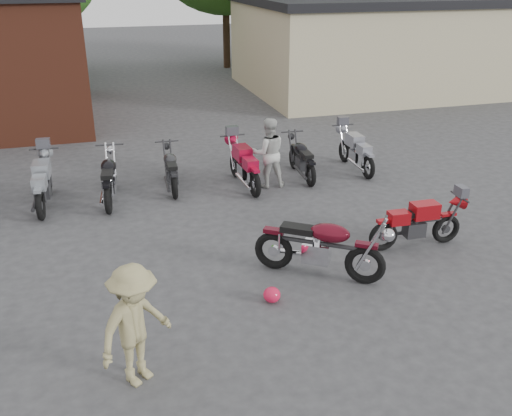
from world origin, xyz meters
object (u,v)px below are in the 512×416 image
object	(u,v)px
vintage_motorcycle	(322,243)
row_bike_1	(43,181)
sportbike	(418,221)
row_bike_5	(302,156)
row_bike_4	(244,163)
person_tan	(135,326)
person_light	(268,153)
row_bike_6	(356,149)
row_bike_2	(109,176)
row_bike_3	(171,167)
helmet	(272,295)

from	to	relation	value
vintage_motorcycle	row_bike_1	world-z (taller)	vintage_motorcycle
sportbike	row_bike_5	xyz separation A→B (m)	(-0.73, 4.23, 0.01)
row_bike_4	row_bike_5	world-z (taller)	row_bike_4
person_tan	row_bike_5	distance (m)	8.09
vintage_motorcycle	sportbike	xyz separation A→B (m)	(2.17, 0.54, -0.11)
vintage_motorcycle	row_bike_5	distance (m)	4.98
person_light	row_bike_6	xyz separation A→B (m)	(2.53, 0.51, -0.28)
vintage_motorcycle	row_bike_2	xyz separation A→B (m)	(-3.24, 4.52, -0.05)
row_bike_1	row_bike_3	size ratio (longest dim) A/B	1.12
person_tan	row_bike_1	size ratio (longest dim) A/B	0.82
vintage_motorcycle	person_light	xyz separation A→B (m)	(0.44, 4.38, 0.20)
sportbike	row_bike_5	bearing A→B (deg)	101.33
person_light	row_bike_4	world-z (taller)	person_light
person_light	row_bike_2	distance (m)	3.70
vintage_motorcycle	sportbike	distance (m)	2.24
person_light	person_tan	xyz separation A→B (m)	(-3.68, -6.20, -0.01)
helmet	person_tan	distance (m)	2.63
person_light	row_bike_6	size ratio (longest dim) A/B	0.88
row_bike_2	row_bike_6	distance (m)	6.22
row_bike_3	row_bike_5	world-z (taller)	row_bike_5
person_light	row_bike_2	world-z (taller)	person_light
sportbike	person_tan	xyz separation A→B (m)	(-5.41, -2.36, 0.31)
sportbike	helmet	bearing A→B (deg)	-159.83
row_bike_1	row_bike_6	bearing A→B (deg)	-84.79
person_tan	row_bike_2	xyz separation A→B (m)	(-0.01, 6.34, -0.24)
vintage_motorcycle	row_bike_2	size ratio (longest dim) A/B	1.09
helmet	row_bike_2	bearing A→B (deg)	113.44
row_bike_2	row_bike_6	xyz separation A→B (m)	(6.21, 0.36, -0.03)
person_tan	row_bike_5	world-z (taller)	person_tan
person_light	row_bike_5	bearing A→B (deg)	-153.77
vintage_motorcycle	helmet	distance (m)	1.28
person_tan	row_bike_3	xyz separation A→B (m)	(1.43, 6.71, -0.31)
sportbike	person_light	xyz separation A→B (m)	(-1.73, 3.84, 0.31)
row_bike_2	person_light	bearing A→B (deg)	-85.98
vintage_motorcycle	row_bike_6	size ratio (longest dim) A/B	1.15
row_bike_1	row_bike_5	distance (m)	6.10
row_bike_2	row_bike_3	distance (m)	1.48
vintage_motorcycle	row_bike_3	xyz separation A→B (m)	(-1.81, 4.89, -0.11)
vintage_motorcycle	helmet	xyz separation A→B (m)	(-1.04, -0.54, -0.51)
vintage_motorcycle	row_bike_3	distance (m)	5.21
sportbike	row_bike_1	xyz separation A→B (m)	(-6.82, 4.06, 0.06)
row_bike_2	row_bike_1	bearing A→B (deg)	93.29
vintage_motorcycle	row_bike_5	world-z (taller)	vintage_motorcycle
row_bike_1	helmet	bearing A→B (deg)	-141.89
person_tan	row_bike_5	bearing A→B (deg)	18.95
vintage_motorcycle	row_bike_1	xyz separation A→B (m)	(-4.65, 4.60, -0.05)
vintage_motorcycle	row_bike_2	bearing A→B (deg)	161.02
row_bike_3	row_bike_2	bearing A→B (deg)	107.02
person_tan	row_bike_4	size ratio (longest dim) A/B	0.83
row_bike_3	row_bike_6	xyz separation A→B (m)	(4.78, -0.00, 0.03)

